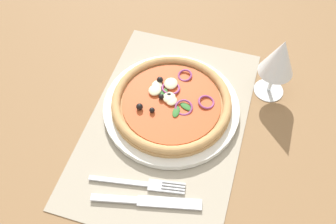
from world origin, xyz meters
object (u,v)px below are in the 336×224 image
(fork, at_px, (142,184))
(wine_glass, at_px, (280,58))
(plate, at_px, (172,107))
(knife, at_px, (147,201))
(pizza, at_px, (172,102))

(fork, distance_m, wine_glass, 0.36)
(fork, bearing_deg, plate, 79.22)
(knife, bearing_deg, wine_glass, 49.03)
(fork, height_order, knife, knife)
(pizza, distance_m, wine_glass, 0.23)
(pizza, xyz_separation_m, knife, (0.21, 0.02, -0.02))
(knife, relative_size, wine_glass, 1.33)
(plate, xyz_separation_m, knife, (0.21, 0.02, -0.00))
(pizza, relative_size, wine_glass, 1.67)
(plate, relative_size, pizza, 1.14)
(pizza, xyz_separation_m, wine_glass, (-0.11, 0.19, 0.07))
(plate, bearing_deg, fork, -1.23)
(plate, height_order, knife, plate)
(plate, xyz_separation_m, pizza, (-0.00, -0.00, 0.02))
(fork, bearing_deg, knife, -65.50)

